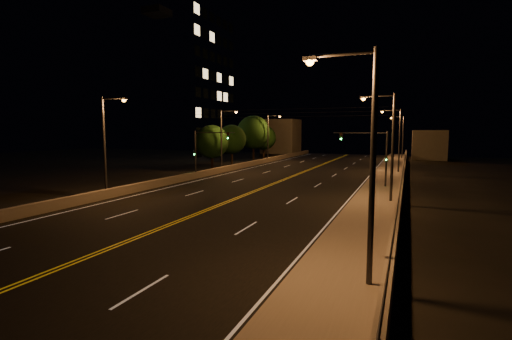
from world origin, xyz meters
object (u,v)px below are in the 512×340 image
at_px(tree_1, 232,139).
at_px(tree_3, 264,138).
at_px(streetlight_3, 401,134).
at_px(tree_0, 212,142).
at_px(traffic_signal_right, 375,152).
at_px(streetlight_2, 397,136).
at_px(streetlight_0, 364,153).
at_px(streetlight_5, 223,136).
at_px(streetlight_6, 270,135).
at_px(streetlight_1, 389,140).
at_px(streetlight_4, 107,140).
at_px(building_tower, 159,89).
at_px(traffic_signal_left, 203,148).
at_px(tree_2, 253,132).

xyz_separation_m(tree_1, tree_3, (0.60, 13.08, 0.02)).
height_order(streetlight_3, tree_0, streetlight_3).
bearing_deg(traffic_signal_right, tree_3, 126.75).
height_order(streetlight_2, streetlight_3, same).
distance_m(streetlight_3, tree_3, 26.18).
relative_size(streetlight_0, streetlight_5, 1.00).
height_order(streetlight_6, tree_3, streetlight_6).
distance_m(streetlight_1, streetlight_3, 46.60).
height_order(streetlight_2, tree_0, streetlight_2).
bearing_deg(tree_3, streetlight_5, -81.46).
height_order(streetlight_0, streetlight_4, same).
bearing_deg(tree_3, streetlight_0, -65.65).
xyz_separation_m(building_tower, tree_1, (16.35, -2.83, -9.14)).
relative_size(traffic_signal_left, building_tower, 0.20).
xyz_separation_m(streetlight_1, streetlight_6, (-21.39, 32.39, 0.00)).
bearing_deg(streetlight_2, streetlight_4, -128.39).
bearing_deg(tree_1, tree_3, 87.37).
relative_size(streetlight_2, streetlight_4, 1.00).
bearing_deg(streetlight_5, tree_3, 98.54).
bearing_deg(traffic_signal_right, tree_1, 142.69).
relative_size(streetlight_3, traffic_signal_left, 1.49).
bearing_deg(streetlight_4, streetlight_5, 90.00).
bearing_deg(tree_2, streetlight_2, -26.64).
bearing_deg(tree_0, streetlight_4, -83.15).
bearing_deg(streetlight_5, building_tower, 145.82).
height_order(traffic_signal_left, tree_0, tree_0).
xyz_separation_m(tree_0, tree_3, (-0.97, 22.55, 0.13)).
bearing_deg(streetlight_2, tree_1, 169.59).
height_order(streetlight_3, streetlight_6, same).
xyz_separation_m(tree_2, tree_3, (0.00, 5.23, -1.10)).
height_order(streetlight_2, streetlight_4, same).
relative_size(streetlight_3, tree_0, 1.30).
distance_m(streetlight_4, tree_3, 44.94).
bearing_deg(tree_3, traffic_signal_left, -81.31).
distance_m(traffic_signal_right, tree_3, 39.22).
bearing_deg(building_tower, streetlight_3, 23.08).
bearing_deg(tree_1, tree_0, -80.59).
bearing_deg(tree_0, tree_3, 92.46).
relative_size(traffic_signal_right, tree_2, 0.67).
distance_m(building_tower, tree_2, 19.41).
bearing_deg(building_tower, streetlight_0, -47.02).
xyz_separation_m(streetlight_2, tree_2, (-25.03, 12.56, 0.40)).
bearing_deg(tree_3, streetlight_6, -61.02).
relative_size(streetlight_2, tree_1, 1.27).
height_order(streetlight_5, tree_0, streetlight_5).
distance_m(streetlight_3, building_tower, 46.40).
height_order(streetlight_1, streetlight_2, same).
bearing_deg(streetlight_1, tree_3, 122.72).
xyz_separation_m(streetlight_1, traffic_signal_right, (-1.56, 7.54, -1.27)).
bearing_deg(traffic_signal_left, streetlight_1, -20.43).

